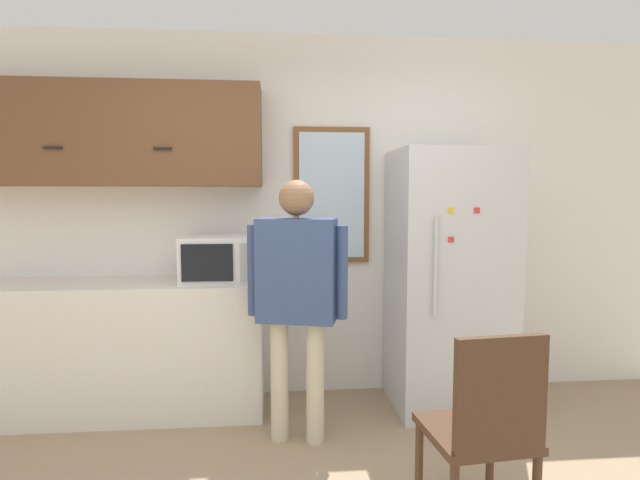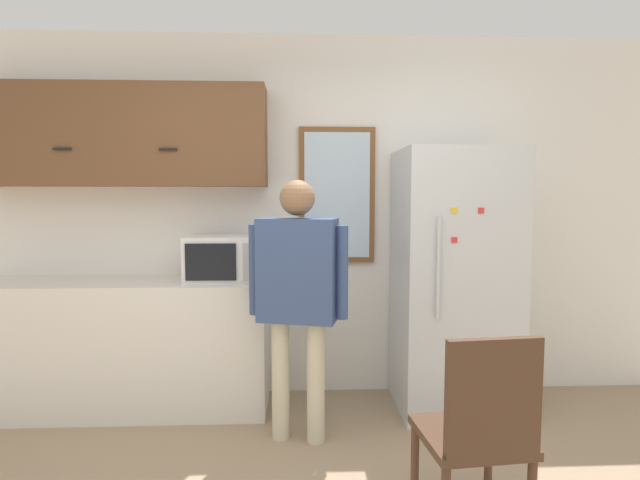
# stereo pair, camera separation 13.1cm
# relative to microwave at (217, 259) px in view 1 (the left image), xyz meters

# --- Properties ---
(back_wall) EXTENTS (6.00, 0.06, 2.70)m
(back_wall) POSITION_rel_microwave_xyz_m (0.50, 0.33, 0.27)
(back_wall) COLOR white
(back_wall) RESTS_ON ground_plane
(counter) EXTENTS (2.01, 0.56, 0.92)m
(counter) POSITION_rel_microwave_xyz_m (-0.70, 0.02, -0.62)
(counter) COLOR silver
(counter) RESTS_ON ground_plane
(upper_cabinets) EXTENTS (2.01, 0.32, 0.71)m
(upper_cabinets) POSITION_rel_microwave_xyz_m (-0.70, 0.15, 0.85)
(upper_cabinets) COLOR brown
(microwave) EXTENTS (0.47, 0.40, 0.31)m
(microwave) POSITION_rel_microwave_xyz_m (0.00, 0.00, 0.00)
(microwave) COLOR white
(microwave) RESTS_ON counter
(person) EXTENTS (0.60, 0.33, 1.61)m
(person) POSITION_rel_microwave_xyz_m (0.53, -0.48, -0.10)
(person) COLOR beige
(person) RESTS_ON ground_plane
(refrigerator) EXTENTS (0.78, 0.71, 1.83)m
(refrigerator) POSITION_rel_microwave_xyz_m (1.63, -0.05, -0.16)
(refrigerator) COLOR silver
(refrigerator) RESTS_ON ground_plane
(chair) EXTENTS (0.48, 0.48, 0.94)m
(chair) POSITION_rel_microwave_xyz_m (1.32, -1.43, -0.57)
(chair) COLOR #472D1E
(chair) RESTS_ON ground_plane
(window) EXTENTS (0.57, 0.05, 1.02)m
(window) POSITION_rel_microwave_xyz_m (0.83, 0.29, 0.44)
(window) COLOR brown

